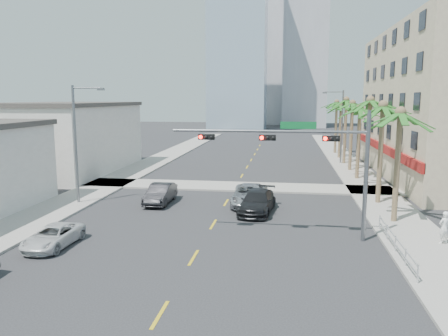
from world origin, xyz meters
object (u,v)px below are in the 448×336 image
object	(u,v)px
car_lane_left	(160,194)
car_parked_far	(53,236)
pedestrian	(444,227)
traffic_signal_mast	(308,152)
car_lane_center	(250,195)
car_lane_right	(257,202)

from	to	relation	value
car_lane_left	car_parked_far	bearing A→B (deg)	-105.89
car_parked_far	pedestrian	distance (m)	21.41
traffic_signal_mast	car_parked_far	size ratio (longest dim) A/B	2.64
car_lane_center	car_lane_right	bearing A→B (deg)	-71.66
car_lane_center	pedestrian	bearing A→B (deg)	-35.24
traffic_signal_mast	car_lane_right	distance (m)	7.65
car_lane_left	car_lane_right	distance (m)	7.78
car_parked_far	car_lane_right	size ratio (longest dim) A/B	0.79
traffic_signal_mast	pedestrian	world-z (taller)	traffic_signal_mast
car_parked_far	car_lane_left	world-z (taller)	car_lane_left
traffic_signal_mast	car_lane_right	world-z (taller)	traffic_signal_mast
pedestrian	car_lane_right	bearing A→B (deg)	-54.91
car_lane_left	car_lane_center	xyz separation A→B (m)	(6.88, 0.41, 0.02)
car_lane_left	pedestrian	xyz separation A→B (m)	(18.21, -7.38, 0.30)
traffic_signal_mast	car_lane_center	world-z (taller)	traffic_signal_mast
pedestrian	car_lane_left	bearing A→B (deg)	-48.67
car_parked_far	car_lane_right	xyz separation A→B (m)	(10.55, 8.87, 0.19)
traffic_signal_mast	car_parked_far	bearing A→B (deg)	-166.12
car_lane_right	car_lane_center	bearing A→B (deg)	115.15
car_lane_center	car_lane_right	xyz separation A→B (m)	(0.72, -2.08, -0.00)
traffic_signal_mast	car_parked_far	distance (m)	14.84
car_lane_left	car_lane_right	bearing A→B (deg)	-12.60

